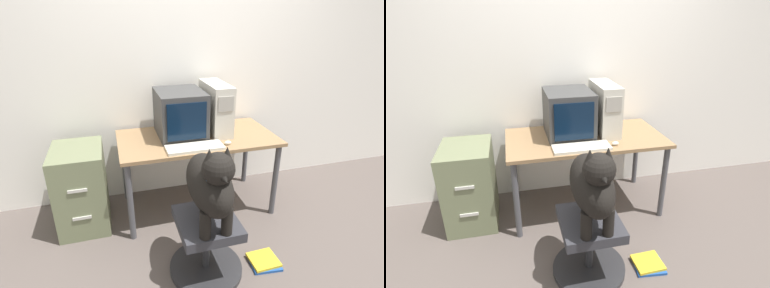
{
  "view_description": "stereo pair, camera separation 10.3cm",
  "coord_description": "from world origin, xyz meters",
  "views": [
    {
      "loc": [
        -0.72,
        -2.0,
        1.72
      ],
      "look_at": [
        -0.15,
        -0.0,
        0.82
      ],
      "focal_mm": 28.0,
      "sensor_mm": 36.0,
      "label": 1
    },
    {
      "loc": [
        -0.62,
        -2.03,
        1.72
      ],
      "look_at": [
        -0.15,
        -0.0,
        0.82
      ],
      "focal_mm": 28.0,
      "sensor_mm": 36.0,
      "label": 2
    }
  ],
  "objects": [
    {
      "name": "office_chair",
      "position": [
        -0.17,
        -0.44,
        0.23
      ],
      "size": [
        0.53,
        0.53,
        0.46
      ],
      "color": "#262628",
      "rests_on": "ground_plane"
    },
    {
      "name": "wall_back",
      "position": [
        0.0,
        0.78,
        1.3
      ],
      "size": [
        8.0,
        0.05,
        2.6
      ],
      "color": "white",
      "rests_on": "ground_plane"
    },
    {
      "name": "computer_mouse",
      "position": [
        0.19,
        0.11,
        0.75
      ],
      "size": [
        0.06,
        0.04,
        0.04
      ],
      "color": "beige",
      "rests_on": "desk"
    },
    {
      "name": "filing_cabinet",
      "position": [
        -1.03,
        0.37,
        0.36
      ],
      "size": [
        0.41,
        0.53,
        0.72
      ],
      "color": "#6B7251",
      "rests_on": "ground_plane"
    },
    {
      "name": "keyboard",
      "position": [
        -0.09,
        0.11,
        0.74
      ],
      "size": [
        0.47,
        0.17,
        0.03
      ],
      "color": "beige",
      "rests_on": "desk"
    },
    {
      "name": "dog",
      "position": [
        -0.17,
        -0.48,
        0.76
      ],
      "size": [
        0.26,
        0.58,
        0.59
      ],
      "color": "black",
      "rests_on": "office_chair"
    },
    {
      "name": "desk",
      "position": [
        0.0,
        0.36,
        0.64
      ],
      "size": [
        1.39,
        0.72,
        0.73
      ],
      "color": "olive",
      "rests_on": "ground_plane"
    },
    {
      "name": "book_stack_floor",
      "position": [
        0.27,
        -0.51,
        0.02
      ],
      "size": [
        0.23,
        0.21,
        0.04
      ],
      "color": "#1E4C9E",
      "rests_on": "ground_plane"
    },
    {
      "name": "crt_monitor",
      "position": [
        -0.13,
        0.44,
        0.93
      ],
      "size": [
        0.4,
        0.48,
        0.4
      ],
      "color": "#383838",
      "rests_on": "desk"
    },
    {
      "name": "pc_tower",
      "position": [
        0.2,
        0.45,
        0.95
      ],
      "size": [
        0.18,
        0.49,
        0.45
      ],
      "color": "beige",
      "rests_on": "desk"
    },
    {
      "name": "ground_plane",
      "position": [
        0.0,
        0.0,
        0.0
      ],
      "size": [
        12.0,
        12.0,
        0.0
      ],
      "primitive_type": "plane",
      "color": "#564C47"
    }
  ]
}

